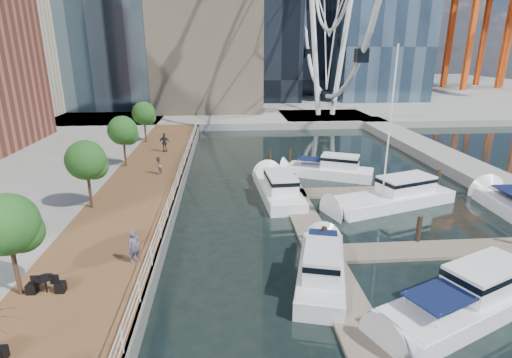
% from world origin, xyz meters
% --- Properties ---
extents(boardwalk, '(6.00, 60.00, 1.00)m').
position_xyz_m(boardwalk, '(-9.00, 15.00, 0.50)').
color(boardwalk, brown).
rests_on(boardwalk, ground).
extents(seawall, '(0.25, 60.00, 1.00)m').
position_xyz_m(seawall, '(-6.00, 15.00, 0.50)').
color(seawall, '#595954').
rests_on(seawall, ground).
extents(land_far, '(200.00, 114.00, 1.00)m').
position_xyz_m(land_far, '(0.00, 102.00, 0.50)').
color(land_far, gray).
rests_on(land_far, ground).
extents(breakwater, '(4.00, 60.00, 1.00)m').
position_xyz_m(breakwater, '(20.00, 20.00, 0.50)').
color(breakwater, gray).
rests_on(breakwater, ground).
extents(pier, '(14.00, 12.00, 1.00)m').
position_xyz_m(pier, '(14.00, 52.00, 0.50)').
color(pier, gray).
rests_on(pier, ground).
extents(railing, '(0.10, 60.00, 1.05)m').
position_xyz_m(railing, '(-6.10, 15.00, 1.52)').
color(railing, white).
rests_on(railing, boardwalk).
extents(floating_docks, '(16.00, 34.00, 2.60)m').
position_xyz_m(floating_docks, '(7.97, 9.98, 0.49)').
color(floating_docks, '#6D6051').
rests_on(floating_docks, ground).
extents(port_cranes, '(40.00, 52.00, 38.00)m').
position_xyz_m(port_cranes, '(67.67, 95.67, 20.00)').
color(port_cranes, '#D84C14').
rests_on(port_cranes, ground).
extents(street_trees, '(2.60, 42.60, 4.60)m').
position_xyz_m(street_trees, '(-11.40, 14.00, 4.29)').
color(street_trees, '#3F2B1C').
rests_on(street_trees, ground).
extents(yacht_foreground, '(10.02, 6.37, 2.15)m').
position_xyz_m(yacht_foreground, '(8.08, 2.41, 0.00)').
color(yacht_foreground, white).
rests_on(yacht_foreground, ground).
extents(pedestrian_near, '(0.74, 0.68, 1.69)m').
position_xyz_m(pedestrian_near, '(-6.95, 6.34, 1.85)').
color(pedestrian_near, '#4C4E65').
rests_on(pedestrian_near, boardwalk).
extents(pedestrian_mid, '(0.69, 0.83, 1.55)m').
position_xyz_m(pedestrian_mid, '(-8.07, 21.27, 1.78)').
color(pedestrian_mid, '#8B6B60').
rests_on(pedestrian_mid, boardwalk).
extents(pedestrian_far, '(1.23, 0.73, 1.96)m').
position_xyz_m(pedestrian_far, '(-8.57, 29.21, 1.98)').
color(pedestrian_far, '#31343E').
rests_on(pedestrian_far, boardwalk).
extents(moored_yachts, '(19.77, 31.70, 11.50)m').
position_xyz_m(moored_yachts, '(9.46, 13.11, 0.00)').
color(moored_yachts, white).
rests_on(moored_yachts, ground).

